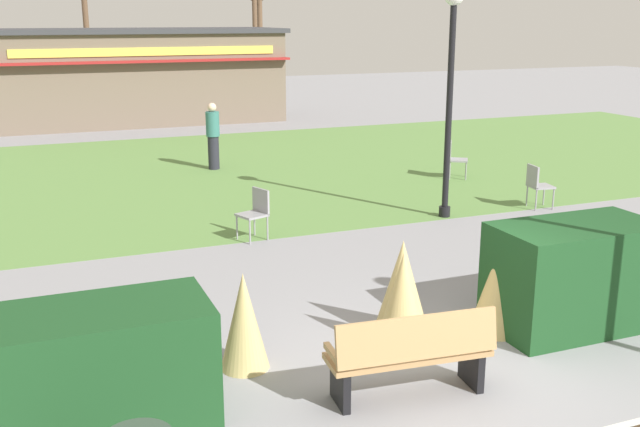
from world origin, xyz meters
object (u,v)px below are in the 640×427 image
Objects in this scene: park_bench at (411,354)px; tree_left_bg at (255,30)px; cafe_chair_west at (537,183)px; food_kiosk at (141,75)px; cafe_chair_north at (256,210)px; person_strolling at (213,136)px; cafe_chair_east at (455,157)px; lamppost_mid at (451,76)px; tree_right_bg at (86,27)px; parked_car_center_slot at (130,88)px; tree_center_bg at (260,41)px.

park_bench is 37.84m from tree_left_bg.
food_kiosk is at bearing 108.45° from cafe_chair_west.
cafe_chair_north is at bearing 179.33° from cafe_chair_west.
tree_left_bg is at bearing 75.19° from park_bench.
tree_left_bg is (8.64, 24.28, 2.13)m from person_strolling.
cafe_chair_north is (-5.92, -3.04, 0.00)m from cafe_chair_east.
cafe_chair_west and cafe_chair_east have the same top height.
lamppost_mid is 4.43m from cafe_chair_north.
cafe_chair_north is 0.12× the size of tree_right_bg.
tree_right_bg is (-0.28, 27.03, 2.76)m from cafe_chair_north.
lamppost_mid is 0.64× the size of tree_left_bg.
cafe_chair_east is 27.85m from tree_left_bg.
food_kiosk is 16.95m from cafe_chair_west.
person_strolling reaches higher than cafe_chair_east.
cafe_chair_west is at bearing -3.53° from lamppost_mid.
cafe_chair_east is at bearing -76.12° from parked_car_center_slot.
person_strolling is 0.23× the size of tree_right_bg.
cafe_chair_east is (5.35, -12.93, -1.16)m from food_kiosk.
park_bench is 1.96× the size of cafe_chair_north.
food_kiosk is 11.43× the size of cafe_chair_east.
tree_left_bg is 1.18× the size of tree_center_bg.
lamppost_mid is at bearing -124.78° from cafe_chair_east.
parked_car_center_slot is at bearing -137.11° from tree_left_bg.
parked_car_center_slot is 0.65× the size of tree_left_bg.
tree_center_bg reaches higher than cafe_chair_east.
cafe_chair_north is 0.16× the size of tree_center_bg.
cafe_chair_north is (-0.57, -15.97, -1.16)m from food_kiosk.
tree_center_bg is (7.62, 4.36, 1.84)m from parked_car_center_slot.
cafe_chair_north is 0.53× the size of person_strolling.
person_strolling is 0.25× the size of tree_left_bg.
tree_right_bg is at bearing 94.36° from food_kiosk.
cafe_chair_east is at bearing -164.30° from person_strolling.
lamppost_mid is 4.24m from cafe_chair_east.
cafe_chair_west is (2.07, -0.13, -2.19)m from lamppost_mid.
cafe_chair_north is at bearing -89.41° from tree_right_bg.
lamppost_mid is 3.01m from cafe_chair_west.
person_strolling reaches higher than cafe_chair_west.
park_bench is at bearing -104.81° from tree_left_bg.
cafe_chair_west is 0.20× the size of parked_car_center_slot.
lamppost_mid is 27.48m from tree_center_bg.
cafe_chair_west is at bearing -96.58° from tree_left_bg.
tree_center_bg is at bearing 29.74° from parked_car_center_slot.
park_bench is 33.09m from tree_right_bg.
park_bench is 21.97m from food_kiosk.
lamppost_mid is 2.56× the size of person_strolling.
cafe_chair_west is 0.16× the size of tree_center_bg.
parked_car_center_slot is (1.25, 28.70, 0.16)m from park_bench.
parked_car_center_slot is 0.60× the size of tree_right_bg.
food_kiosk is at bearing 87.99° from park_bench.
park_bench is 8.49m from cafe_chair_west.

